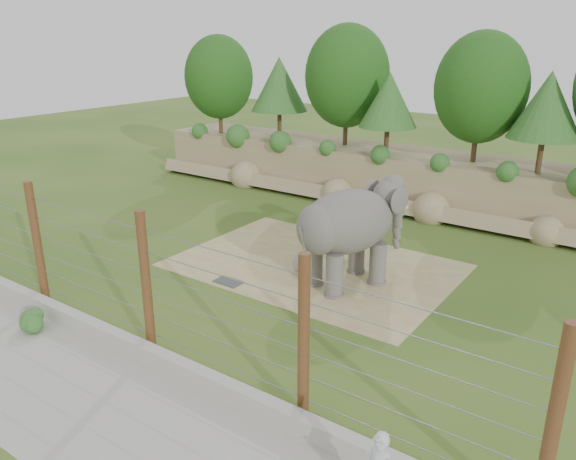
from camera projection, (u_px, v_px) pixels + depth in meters
The scene contains 10 objects.
ground at pixel (254, 291), 18.92m from camera, with size 90.00×90.00×0.00m, color #32581C.
back_embankment at pixel (425, 126), 27.04m from camera, with size 30.00×5.52×8.77m.
dirt_patch at pixel (314, 265), 20.96m from camera, with size 10.00×7.00×0.02m, color #998A5B.
drain_grate at pixel (228, 282), 19.52m from camera, with size 1.00×0.60×0.03m, color #262628.
elephant at pixel (347, 236), 18.88m from camera, with size 1.86×4.34×3.51m, color #625F59, non-canonical shape.
stone_ball at pixel (303, 263), 20.16m from camera, with size 0.77×0.77×0.77m, color gray.
retaining_wall at pixel (137, 349), 14.99m from camera, with size 26.00×0.35×0.50m, color #A5A098.
walkway at pixel (73, 394), 13.53m from camera, with size 26.00×4.00×0.01m, color #A5A098.
barrier_fence at pixel (146, 283), 14.79m from camera, with size 20.26×0.26×4.00m.
walkway_shrub at pixel (32, 320), 16.31m from camera, with size 0.64×0.64×0.64m, color #275420.
Camera 1 is at (10.83, -13.35, 8.25)m, focal length 35.00 mm.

